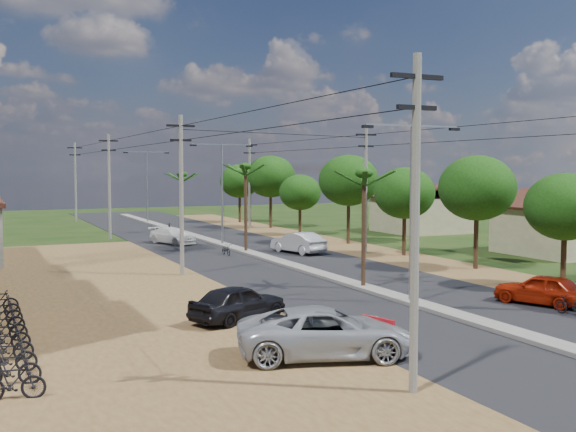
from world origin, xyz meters
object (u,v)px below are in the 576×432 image
car_parked_silver (326,333)px  parked_scooter_row (3,332)px  car_red_near (541,290)px  moto_rider_east (572,307)px  roadside_sign (378,334)px  car_white_far (173,236)px  car_parked_dark (238,303)px  car_silver_mid (298,243)px

car_parked_silver → parked_scooter_row: car_parked_silver is taller
car_red_near → moto_rider_east: bearing=51.5°
moto_rider_east → roadside_sign: size_ratio=1.16×
car_parked_silver → roadside_sign: (1.94, 0.02, -0.23)m
car_red_near → roadside_sign: size_ratio=3.09×
car_white_far → car_parked_dark: (-4.98, -27.74, 0.07)m
moto_rider_east → roadside_sign: (-9.95, -1.02, 0.16)m
car_red_near → car_parked_silver: 12.92m
car_silver_mid → car_parked_silver: (-10.75, -24.19, 0.04)m
moto_rider_east → car_red_near: bearing=-108.6°
car_red_near → roadside_sign: (-10.56, -3.24, -0.13)m
parked_scooter_row → car_silver_mid: bearing=42.6°
car_red_near → car_parked_dark: size_ratio=0.96×
car_parked_silver → moto_rider_east: size_ratio=3.74×
car_silver_mid → car_parked_dark: car_silver_mid is taller
car_red_near → moto_rider_east: size_ratio=2.66×
roadside_sign → car_parked_silver: bearing=162.4°
roadside_sign → car_white_far: bearing=67.9°
car_parked_silver → car_parked_dark: car_parked_silver is taller
car_parked_dark → car_white_far: bearing=-32.4°
car_parked_silver → car_white_far: bearing=10.8°
car_parked_silver → car_parked_dark: 6.08m
moto_rider_east → roadside_sign: 10.01m
car_red_near → car_parked_silver: car_parked_silver is taller
car_silver_mid → car_white_far: (-6.47, 9.60, -0.11)m
car_silver_mid → moto_rider_east: bearing=79.3°
car_red_near → car_silver_mid: 21.00m
car_parked_silver → roadside_sign: size_ratio=4.35×
moto_rider_east → car_white_far: bearing=-80.3°
car_white_far → moto_rider_east: car_white_far is taller
car_silver_mid → roadside_sign: 25.72m
car_red_near → car_parked_silver: (-12.50, -3.26, 0.10)m
car_parked_dark → car_silver_mid: bearing=-54.4°
car_parked_dark → moto_rider_east: 13.56m
car_silver_mid → car_parked_dark: size_ratio=1.08×
car_red_near → car_parked_dark: bearing=-35.2°
car_parked_silver → parked_scooter_row: size_ratio=0.45×
car_parked_silver → roadside_sign: 1.96m
car_red_near → car_white_far: 31.61m
car_white_far → roadside_sign: (-2.34, -33.76, -0.09)m
car_red_near → roadside_sign: car_red_near is taller
car_silver_mid → car_parked_dark: bearing=44.2°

